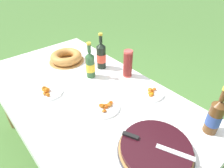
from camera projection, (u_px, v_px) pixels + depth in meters
name	position (u px, v px, depth m)	size (l,w,h in m)	color
ground_plane	(92.00, 156.00, 1.91)	(16.00, 16.00, 0.00)	#4C7A38
garden_table	(86.00, 100.00, 1.51)	(1.84, 1.00, 0.75)	#A87A47
tablecloth	(86.00, 94.00, 1.48)	(1.85, 1.01, 0.10)	white
berry_tart	(156.00, 150.00, 1.03)	(0.40, 0.40, 0.06)	#38383D
serving_knife	(151.00, 143.00, 1.02)	(0.35, 0.18, 0.01)	silver
bundt_cake	(66.00, 57.00, 1.84)	(0.32, 0.32, 0.08)	#B78447
cup_stack	(128.00, 64.00, 1.59)	(0.07, 0.07, 0.23)	#E04C47
cider_bottle_green	(90.00, 65.00, 1.58)	(0.07, 0.07, 0.30)	#2D562D
cider_bottle_amber	(215.00, 116.00, 1.10)	(0.08, 0.08, 0.31)	brown
juice_bottle_red	(101.00, 56.00, 1.70)	(0.08, 0.08, 0.31)	black
snack_plate_near	(151.00, 93.00, 1.45)	(0.21, 0.21, 0.06)	white
snack_plate_left	(105.00, 107.00, 1.32)	(0.21, 0.21, 0.05)	white
snack_plate_right	(48.00, 92.00, 1.46)	(0.22, 0.22, 0.06)	white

